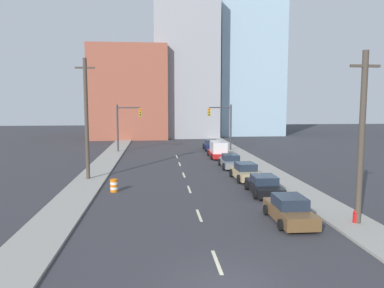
{
  "coord_description": "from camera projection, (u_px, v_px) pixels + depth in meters",
  "views": [
    {
      "loc": [
        -2.43,
        -12.71,
        6.56
      ],
      "look_at": [
        1.32,
        26.84,
        2.2
      ],
      "focal_mm": 35.0,
      "sensor_mm": 36.0,
      "label": 1
    }
  ],
  "objects": [
    {
      "name": "ground_plane",
      "position": [
        226.0,
        285.0,
        13.52
      ],
      "size": [
        200.0,
        200.0,
        0.0
      ],
      "primitive_type": "plane",
      "color": "#333338"
    },
    {
      "name": "sidewalk_left",
      "position": [
        120.0,
        145.0,
        57.68
      ],
      "size": [
        2.66,
        90.8,
        0.14
      ],
      "color": "gray",
      "rests_on": "ground"
    },
    {
      "name": "sidewalk_right",
      "position": [
        224.0,
        144.0,
        59.21
      ],
      "size": [
        2.66,
        90.8,
        0.14
      ],
      "color": "gray",
      "rests_on": "ground"
    },
    {
      "name": "lane_stripe_at_2m",
      "position": [
        217.0,
        262.0,
        15.5
      ],
      "size": [
        0.16,
        2.4,
        0.01
      ],
      "primitive_type": "cube",
      "color": "beige",
      "rests_on": "ground"
    },
    {
      "name": "lane_stripe_at_8m",
      "position": [
        199.0,
        215.0,
        21.93
      ],
      "size": [
        0.16,
        2.4,
        0.01
      ],
      "primitive_type": "cube",
      "color": "beige",
      "rests_on": "ground"
    },
    {
      "name": "lane_stripe_at_15m",
      "position": [
        189.0,
        189.0,
        28.55
      ],
      "size": [
        0.16,
        2.4,
        0.01
      ],
      "primitive_type": "cube",
      "color": "beige",
      "rests_on": "ground"
    },
    {
      "name": "lane_stripe_at_21m",
      "position": [
        184.0,
        175.0,
        34.25
      ],
      "size": [
        0.16,
        2.4,
        0.01
      ],
      "primitive_type": "cube",
      "color": "beige",
      "rests_on": "ground"
    },
    {
      "name": "lane_stripe_at_27m",
      "position": [
        180.0,
        164.0,
        40.33
      ],
      "size": [
        0.16,
        2.4,
        0.01
      ],
      "primitive_type": "cube",
      "color": "beige",
      "rests_on": "ground"
    },
    {
      "name": "lane_stripe_at_33m",
      "position": [
        177.0,
        157.0,
        45.9
      ],
      "size": [
        0.16,
        2.4,
        0.01
      ],
      "primitive_type": "cube",
      "color": "beige",
      "rests_on": "ground"
    },
    {
      "name": "building_brick_left",
      "position": [
        130.0,
        93.0,
        72.36
      ],
      "size": [
        14.0,
        16.0,
        16.88
      ],
      "color": "#9E513D",
      "rests_on": "ground"
    },
    {
      "name": "building_office_center",
      "position": [
        184.0,
        71.0,
        76.8
      ],
      "size": [
        12.0,
        20.0,
        26.33
      ],
      "color": "#99999E",
      "rests_on": "ground"
    },
    {
      "name": "building_glass_right",
      "position": [
        243.0,
        47.0,
        81.4
      ],
      "size": [
        13.0,
        20.0,
        37.58
      ],
      "color": "#99B7CC",
      "rests_on": "ground"
    },
    {
      "name": "traffic_signal_left",
      "position": [
        124.0,
        122.0,
        49.66
      ],
      "size": [
        3.31,
        0.35,
        6.36
      ],
      "color": "#38383D",
      "rests_on": "ground"
    },
    {
      "name": "traffic_signal_right",
      "position": [
        225.0,
        122.0,
        50.93
      ],
      "size": [
        3.31,
        0.35,
        6.36
      ],
      "color": "#38383D",
      "rests_on": "ground"
    },
    {
      "name": "utility_pole_right_near",
      "position": [
        362.0,
        138.0,
        19.66
      ],
      "size": [
        1.6,
        0.32,
        9.26
      ],
      "color": "#473D33",
      "rests_on": "ground"
    },
    {
      "name": "utility_pole_left_mid",
      "position": [
        86.0,
        119.0,
        31.38
      ],
      "size": [
        1.6,
        0.32,
        10.27
      ],
      "color": "#473D33",
      "rests_on": "ground"
    },
    {
      "name": "traffic_barrel",
      "position": [
        114.0,
        186.0,
        27.69
      ],
      "size": [
        0.56,
        0.56,
        0.95
      ],
      "color": "orange",
      "rests_on": "ground"
    },
    {
      "name": "fire_hydrant",
      "position": [
        355.0,
        218.0,
        20.15
      ],
      "size": [
        0.26,
        0.26,
        0.84
      ],
      "color": "red",
      "rests_on": "ground"
    },
    {
      "name": "sedan_brown",
      "position": [
        289.0,
        210.0,
        20.66
      ],
      "size": [
        2.1,
        4.44,
        1.47
      ],
      "rotation": [
        0.0,
        0.0,
        -0.01
      ],
      "color": "brown",
      "rests_on": "ground"
    },
    {
      "name": "sedan_black",
      "position": [
        264.0,
        185.0,
        27.05
      ],
      "size": [
        2.27,
        4.59,
        1.35
      ],
      "rotation": [
        0.0,
        0.0,
        -0.03
      ],
      "color": "black",
      "rests_on": "ground"
    },
    {
      "name": "sedan_tan",
      "position": [
        245.0,
        172.0,
        32.06
      ],
      "size": [
        2.2,
        4.38,
        1.46
      ],
      "rotation": [
        0.0,
        0.0,
        0.04
      ],
      "color": "tan",
      "rests_on": "ground"
    },
    {
      "name": "sedan_gray",
      "position": [
        231.0,
        161.0,
        38.1
      ],
      "size": [
        2.11,
        4.6,
        1.37
      ],
      "rotation": [
        0.0,
        0.0,
        -0.02
      ],
      "color": "slate",
      "rests_on": "ground"
    },
    {
      "name": "box_truck_red",
      "position": [
        218.0,
        150.0,
        45.07
      ],
      "size": [
        2.27,
        5.58,
        1.97
      ],
      "rotation": [
        0.0,
        0.0,
        -0.02
      ],
      "color": "red",
      "rests_on": "ground"
    },
    {
      "name": "sedan_navy",
      "position": [
        211.0,
        145.0,
        52.46
      ],
      "size": [
        2.13,
        4.68,
        1.46
      ],
      "rotation": [
        0.0,
        0.0,
        -0.02
      ],
      "color": "#141E47",
      "rests_on": "ground"
    }
  ]
}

